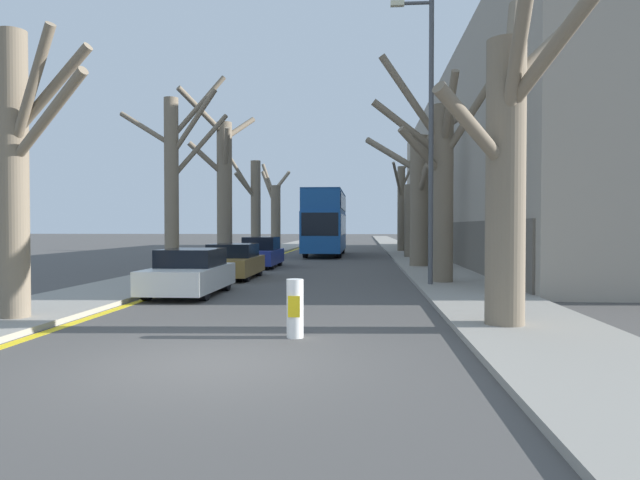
% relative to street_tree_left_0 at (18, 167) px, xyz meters
% --- Properties ---
extents(ground_plane, '(300.00, 300.00, 0.00)m').
position_rel_street_tree_left_0_xyz_m(ground_plane, '(4.84, -3.03, -3.21)').
color(ground_plane, '#4C4947').
extents(sidewalk_left, '(2.95, 120.00, 0.12)m').
position_rel_street_tree_left_0_xyz_m(sidewalk_left, '(-0.57, 46.97, -3.15)').
color(sidewalk_left, gray).
rests_on(sidewalk_left, ground).
extents(sidewalk_right, '(2.95, 120.00, 0.12)m').
position_rel_street_tree_left_0_xyz_m(sidewalk_right, '(10.26, 46.97, -3.15)').
color(sidewalk_right, gray).
rests_on(sidewalk_right, ground).
extents(building_facade_right, '(10.08, 47.49, 11.12)m').
position_rel_street_tree_left_0_xyz_m(building_facade_right, '(16.72, 28.06, 2.34)').
color(building_facade_right, '#9E9384').
rests_on(building_facade_right, ground).
extents(kerb_line_stripe, '(0.24, 120.00, 0.01)m').
position_rel_street_tree_left_0_xyz_m(kerb_line_stripe, '(1.09, 46.97, -3.21)').
color(kerb_line_stripe, yellow).
rests_on(kerb_line_stripe, ground).
extents(street_tree_left_0, '(2.48, 1.56, 6.01)m').
position_rel_street_tree_left_0_xyz_m(street_tree_left_0, '(0.00, 0.00, 0.00)').
color(street_tree_left_0, '#7A6B56').
rests_on(street_tree_left_0, ground).
extents(street_tree_left_1, '(4.05, 1.99, 7.74)m').
position_rel_street_tree_left_0_xyz_m(street_tree_left_1, '(0.00, 9.62, 0.59)').
color(street_tree_left_1, '#7A6B56').
rests_on(street_tree_left_1, ground).
extents(street_tree_left_2, '(3.24, 3.87, 8.79)m').
position_rel_street_tree_left_0_xyz_m(street_tree_left_2, '(-0.17, 17.74, 0.91)').
color(street_tree_left_2, '#7A6B56').
rests_on(street_tree_left_2, ground).
extents(street_tree_left_3, '(2.22, 2.96, 6.90)m').
position_rel_street_tree_left_0_xyz_m(street_tree_left_3, '(-0.30, 26.73, 0.28)').
color(street_tree_left_3, '#7A6B56').
rests_on(street_tree_left_3, ground).
extents(street_tree_left_4, '(2.39, 2.94, 7.30)m').
position_rel_street_tree_left_0_xyz_m(street_tree_left_4, '(-0.21, 35.20, 0.06)').
color(street_tree_left_4, '#7A6B56').
rests_on(street_tree_left_4, ground).
extents(street_tree_right_0, '(3.32, 4.47, 6.93)m').
position_rel_street_tree_left_0_xyz_m(street_tree_right_0, '(9.81, -0.06, 0.08)').
color(street_tree_right_0, '#7A6B56').
rests_on(street_tree_right_0, ground).
extents(street_tree_right_1, '(4.12, 2.12, 7.79)m').
position_rel_street_tree_left_0_xyz_m(street_tree_right_1, '(9.63, 8.44, 0.42)').
color(street_tree_right_1, '#7A6B56').
rests_on(street_tree_right_1, ground).
extents(street_tree_right_2, '(4.80, 3.57, 7.60)m').
position_rel_street_tree_left_0_xyz_m(street_tree_right_2, '(9.72, 16.54, 0.46)').
color(street_tree_right_2, '#7A6B56').
rests_on(street_tree_right_2, ground).
extents(street_tree_right_3, '(2.56, 2.74, 4.70)m').
position_rel_street_tree_left_0_xyz_m(street_tree_right_3, '(10.09, 25.01, -0.68)').
color(street_tree_right_3, '#7A6B56').
rests_on(street_tree_right_3, ground).
extents(street_tree_right_4, '(2.82, 4.08, 8.38)m').
position_rel_street_tree_left_0_xyz_m(street_tree_right_4, '(10.00, 33.83, 0.64)').
color(street_tree_right_4, '#7A6B56').
rests_on(street_tree_right_4, ground).
extents(double_decker_bus, '(2.54, 10.16, 4.41)m').
position_rel_street_tree_left_0_xyz_m(double_decker_bus, '(4.38, 28.32, -0.71)').
color(double_decker_bus, '#19519E').
rests_on(double_decker_bus, ground).
extents(parked_car_0, '(1.80, 4.08, 1.34)m').
position_rel_street_tree_left_0_xyz_m(parked_car_0, '(1.98, 5.10, -2.57)').
color(parked_car_0, silver).
rests_on(parked_car_0, ground).
extents(parked_car_1, '(1.86, 4.06, 1.33)m').
position_rel_street_tree_left_0_xyz_m(parked_car_1, '(1.98, 10.49, -2.57)').
color(parked_car_1, olive).
rests_on(parked_car_1, ground).
extents(parked_car_2, '(1.74, 4.27, 1.49)m').
position_rel_street_tree_left_0_xyz_m(parked_car_2, '(1.98, 16.58, -2.51)').
color(parked_car_2, navy).
rests_on(parked_car_2, ground).
extents(lamp_post, '(1.40, 0.20, 9.38)m').
position_rel_street_tree_left_0_xyz_m(lamp_post, '(9.14, 7.61, 1.95)').
color(lamp_post, '#4C4F54').
rests_on(lamp_post, ground).
extents(traffic_bollard, '(0.31, 0.32, 1.05)m').
position_rel_street_tree_left_0_xyz_m(traffic_bollard, '(5.83, -1.04, -2.69)').
color(traffic_bollard, white).
rests_on(traffic_bollard, ground).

